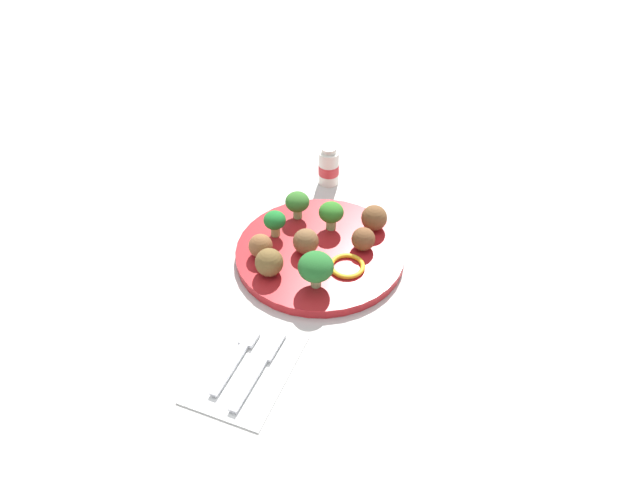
% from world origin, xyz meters
% --- Properties ---
extents(ground_plane, '(4.00, 4.00, 0.00)m').
position_xyz_m(ground_plane, '(0.00, 0.00, 0.00)').
color(ground_plane, beige).
extents(plate, '(0.28, 0.28, 0.02)m').
position_xyz_m(plate, '(0.00, 0.00, 0.01)').
color(plate, red).
rests_on(plate, ground_plane).
extents(broccoli_floret_back_left, '(0.04, 0.04, 0.05)m').
position_xyz_m(broccoli_floret_back_left, '(0.07, 0.07, 0.05)').
color(broccoli_floret_back_left, '#93B873').
rests_on(broccoli_floret_back_left, plate).
extents(broccoli_floret_front_left, '(0.04, 0.04, 0.05)m').
position_xyz_m(broccoli_floret_front_left, '(0.01, 0.08, 0.05)').
color(broccoli_floret_front_left, '#ACC475').
rests_on(broccoli_floret_front_left, plate).
extents(broccoli_floret_far_rim, '(0.04, 0.04, 0.05)m').
position_xyz_m(broccoli_floret_far_rim, '(0.06, 0.00, 0.05)').
color(broccoli_floret_far_rim, '#97CF7D').
rests_on(broccoli_floret_far_rim, plate).
extents(broccoli_floret_mid_right, '(0.05, 0.05, 0.06)m').
position_xyz_m(broccoli_floret_mid_right, '(-0.08, -0.02, 0.05)').
color(broccoli_floret_mid_right, '#ACC37C').
rests_on(broccoli_floret_mid_right, plate).
extents(meatball_mid_left, '(0.04, 0.04, 0.04)m').
position_xyz_m(meatball_mid_left, '(0.03, -0.07, 0.04)').
color(meatball_mid_left, brown).
rests_on(meatball_mid_left, plate).
extents(meatball_front_right, '(0.04, 0.04, 0.04)m').
position_xyz_m(meatball_front_right, '(-0.01, 0.02, 0.04)').
color(meatball_front_right, brown).
rests_on(meatball_front_right, plate).
extents(meatball_front_left, '(0.05, 0.05, 0.05)m').
position_xyz_m(meatball_front_left, '(-0.08, 0.06, 0.04)').
color(meatball_front_left, brown).
rests_on(meatball_front_left, plate).
extents(meatball_far_rim, '(0.04, 0.04, 0.04)m').
position_xyz_m(meatball_far_rim, '(0.08, -0.07, 0.04)').
color(meatball_far_rim, brown).
rests_on(meatball_far_rim, plate).
extents(meatball_back_left, '(0.04, 0.04, 0.04)m').
position_xyz_m(meatball_back_left, '(-0.04, 0.09, 0.04)').
color(meatball_back_left, brown).
rests_on(meatball_back_left, plate).
extents(pepper_ring_front_left, '(0.08, 0.08, 0.01)m').
position_xyz_m(pepper_ring_front_left, '(-0.03, -0.06, 0.02)').
color(pepper_ring_front_left, yellow).
rests_on(pepper_ring_front_left, plate).
extents(napkin, '(0.18, 0.13, 0.01)m').
position_xyz_m(napkin, '(-0.25, 0.02, 0.00)').
color(napkin, white).
rests_on(napkin, ground_plane).
extents(fork, '(0.12, 0.02, 0.01)m').
position_xyz_m(fork, '(-0.24, 0.04, 0.01)').
color(fork, silver).
rests_on(fork, napkin).
extents(knife, '(0.15, 0.02, 0.01)m').
position_xyz_m(knife, '(-0.25, 0.00, 0.01)').
color(knife, silver).
rests_on(knife, napkin).
extents(yogurt_bottle, '(0.04, 0.04, 0.08)m').
position_xyz_m(yogurt_bottle, '(0.21, 0.05, 0.04)').
color(yogurt_bottle, white).
rests_on(yogurt_bottle, ground_plane).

